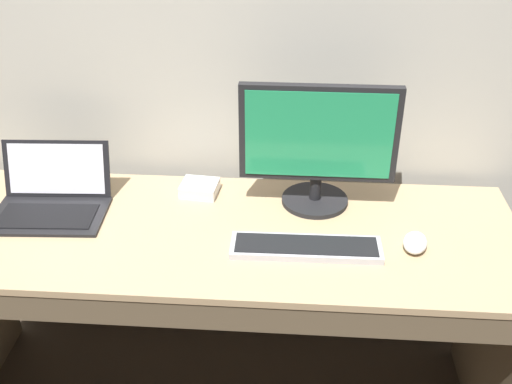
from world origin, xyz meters
name	(u,v)px	position (x,y,z in m)	size (l,w,h in m)	color
back_wall	(227,4)	(0.00, 0.40, 1.36)	(5.13, 0.04, 2.72)	beige
desk	(218,289)	(0.00, -0.02, 0.54)	(1.89, 0.65, 0.77)	tan
laptop_black	(52,197)	(-0.55, 0.08, 0.81)	(0.37, 0.30, 0.19)	black
external_monitor	(318,144)	(0.30, 0.17, 0.99)	(0.50, 0.22, 0.42)	black
wired_keyboard	(306,248)	(0.28, -0.09, 0.78)	(0.44, 0.12, 0.02)	#BCBCC1
computer_mouse	(415,242)	(0.60, -0.06, 0.79)	(0.07, 0.11, 0.04)	white
external_drive_box	(200,188)	(-0.09, 0.21, 0.79)	(0.12, 0.11, 0.04)	silver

